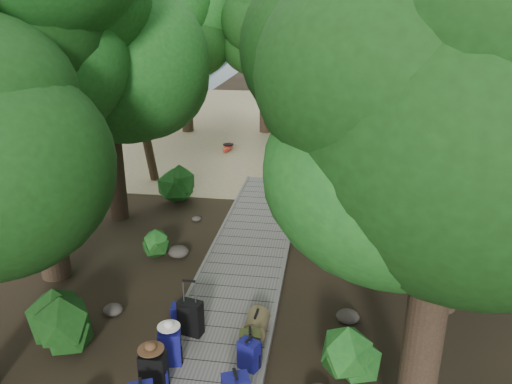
% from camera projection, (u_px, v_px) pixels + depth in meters
% --- Properties ---
extents(ground, '(120.00, 120.00, 0.00)m').
position_uv_depth(ground, '(240.00, 280.00, 11.55)').
color(ground, '#2E2317').
rests_on(ground, ground).
extents(sand_beach, '(40.00, 22.00, 0.02)m').
position_uv_depth(sand_beach, '(294.00, 126.00, 26.36)').
color(sand_beach, tan).
rests_on(sand_beach, ground).
extents(boardwalk, '(2.00, 12.00, 0.12)m').
position_uv_depth(boardwalk, '(247.00, 257.00, 12.45)').
color(boardwalk, slate).
rests_on(boardwalk, ground).
extents(backpack_left_b, '(0.42, 0.30, 0.76)m').
position_uv_depth(backpack_left_b, '(154.00, 370.00, 7.96)').
color(backpack_left_b, black).
rests_on(backpack_left_b, boardwalk).
extents(backpack_left_c, '(0.44, 0.36, 0.70)m').
position_uv_depth(backpack_left_c, '(170.00, 346.00, 8.56)').
color(backpack_left_c, navy).
rests_on(backpack_left_c, boardwalk).
extents(backpack_left_d, '(0.39, 0.31, 0.55)m').
position_uv_depth(backpack_left_d, '(181.00, 315.00, 9.54)').
color(backpack_left_d, navy).
rests_on(backpack_left_d, boardwalk).
extents(backpack_right_c, '(0.41, 0.37, 0.59)m').
position_uv_depth(backpack_right_c, '(249.00, 353.00, 8.47)').
color(backpack_right_c, navy).
rests_on(backpack_right_c, boardwalk).
extents(backpack_right_d, '(0.41, 0.32, 0.56)m').
position_uv_depth(backpack_right_d, '(250.00, 343.00, 8.75)').
color(backpack_right_d, '#3A401B').
rests_on(backpack_right_d, boardwalk).
extents(duffel_right_khaki, '(0.45, 0.64, 0.41)m').
position_uv_depth(duffel_right_khaki, '(256.00, 324.00, 9.40)').
color(duffel_right_khaki, brown).
rests_on(duffel_right_khaki, boardwalk).
extents(suitcase_on_boardwalk, '(0.49, 0.34, 0.69)m').
position_uv_depth(suitcase_on_boardwalk, '(191.00, 318.00, 9.35)').
color(suitcase_on_boardwalk, black).
rests_on(suitcase_on_boardwalk, boardwalk).
extents(lone_suitcase_on_sand, '(0.44, 0.27, 0.68)m').
position_uv_depth(lone_suitcase_on_sand, '(289.00, 164.00, 18.82)').
color(lone_suitcase_on_sand, black).
rests_on(lone_suitcase_on_sand, sand_beach).
extents(hat_brown, '(0.42, 0.42, 0.13)m').
position_uv_depth(hat_brown, '(151.00, 346.00, 7.83)').
color(hat_brown, '#51351E').
rests_on(hat_brown, backpack_left_b).
extents(hat_white, '(0.40, 0.40, 0.13)m').
position_uv_depth(hat_white, '(168.00, 323.00, 8.47)').
color(hat_white, silver).
rests_on(hat_white, backpack_left_c).
extents(kayak, '(0.74, 3.25, 0.32)m').
position_uv_depth(kayak, '(228.00, 146.00, 21.88)').
color(kayak, red).
rests_on(kayak, sand_beach).
extents(sun_lounger, '(1.19, 2.13, 0.66)m').
position_uv_depth(sun_lounger, '(355.00, 156.00, 19.79)').
color(sun_lounger, silver).
rests_on(sun_lounger, sand_beach).
extents(tree_right_a, '(4.61, 4.61, 7.68)m').
position_uv_depth(tree_right_a, '(444.00, 190.00, 6.11)').
color(tree_right_a, black).
rests_on(tree_right_a, ground).
extents(tree_right_b, '(5.26, 5.26, 9.40)m').
position_uv_depth(tree_right_b, '(473.00, 81.00, 8.90)').
color(tree_right_b, black).
rests_on(tree_right_b, ground).
extents(tree_right_c, '(5.68, 5.68, 9.83)m').
position_uv_depth(tree_right_c, '(395.00, 57.00, 10.86)').
color(tree_right_c, black).
rests_on(tree_right_c, ground).
extents(tree_right_d, '(5.61, 5.61, 10.29)m').
position_uv_depth(tree_right_d, '(474.00, 40.00, 12.56)').
color(tree_right_d, black).
rests_on(tree_right_d, ground).
extents(tree_right_e, '(5.41, 5.41, 9.74)m').
position_uv_depth(tree_right_e, '(396.00, 43.00, 15.55)').
color(tree_right_e, black).
rests_on(tree_right_e, ground).
extents(tree_right_f, '(5.46, 5.46, 9.75)m').
position_uv_depth(tree_right_f, '(461.00, 39.00, 17.42)').
color(tree_right_f, black).
rests_on(tree_right_f, ground).
extents(tree_left_b, '(5.28, 5.28, 9.50)m').
position_uv_depth(tree_left_b, '(24.00, 69.00, 10.09)').
color(tree_left_b, black).
rests_on(tree_left_b, ground).
extents(tree_left_c, '(4.45, 4.45, 7.73)m').
position_uv_depth(tree_left_c, '(106.00, 87.00, 13.62)').
color(tree_left_c, black).
rests_on(tree_left_c, ground).
extents(tree_back_a, '(4.61, 4.61, 7.98)m').
position_uv_depth(tree_back_a, '(266.00, 50.00, 23.63)').
color(tree_back_a, black).
rests_on(tree_back_a, ground).
extents(tree_back_b, '(6.21, 6.21, 11.09)m').
position_uv_depth(tree_back_b, '(325.00, 15.00, 24.32)').
color(tree_back_b, black).
rests_on(tree_back_b, ground).
extents(tree_back_c, '(5.27, 5.27, 9.49)m').
position_uv_depth(tree_back_c, '(409.00, 33.00, 23.89)').
color(tree_back_c, black).
rests_on(tree_back_c, ground).
extents(tree_back_d, '(4.84, 4.84, 8.07)m').
position_uv_depth(tree_back_d, '(184.00, 49.00, 23.78)').
color(tree_back_d, black).
rests_on(tree_back_d, ground).
extents(palm_right_a, '(4.33, 4.33, 7.38)m').
position_uv_depth(palm_right_a, '(359.00, 87.00, 14.87)').
color(palm_right_a, '#154513').
rests_on(palm_right_a, ground).
extents(palm_right_b, '(4.41, 4.41, 8.51)m').
position_uv_depth(palm_right_b, '(421.00, 53.00, 19.01)').
color(palm_right_b, '#154513').
rests_on(palm_right_b, ground).
extents(palm_right_c, '(4.72, 4.72, 7.51)m').
position_uv_depth(palm_right_c, '(338.00, 60.00, 21.67)').
color(palm_right_c, '#154513').
rests_on(palm_right_c, ground).
extents(palm_left_a, '(4.26, 4.26, 6.78)m').
position_uv_depth(palm_left_a, '(141.00, 86.00, 16.96)').
color(palm_left_a, '#154513').
rests_on(palm_left_a, ground).
extents(rock_left_b, '(0.41, 0.37, 0.22)m').
position_uv_depth(rock_left_b, '(113.00, 310.00, 10.22)').
color(rock_left_b, '#4C473F').
rests_on(rock_left_b, ground).
extents(rock_left_c, '(0.53, 0.48, 0.29)m').
position_uv_depth(rock_left_c, '(178.00, 252.00, 12.55)').
color(rock_left_c, '#4C473F').
rests_on(rock_left_c, ground).
extents(rock_left_d, '(0.27, 0.24, 0.15)m').
position_uv_depth(rock_left_d, '(197.00, 219.00, 14.67)').
color(rock_left_d, '#4C473F').
rests_on(rock_left_d, ground).
extents(rock_right_b, '(0.47, 0.42, 0.26)m').
position_uv_depth(rock_right_b, '(348.00, 316.00, 9.97)').
color(rock_right_b, '#4C473F').
rests_on(rock_right_b, ground).
extents(rock_right_c, '(0.32, 0.29, 0.18)m').
position_uv_depth(rock_right_c, '(316.00, 251.00, 12.73)').
color(rock_right_c, '#4C473F').
rests_on(rock_right_c, ground).
extents(rock_right_d, '(0.50, 0.45, 0.27)m').
position_uv_depth(rock_right_d, '(352.00, 215.00, 14.79)').
color(rock_right_d, '#4C473F').
rests_on(rock_right_d, ground).
extents(shrub_left_a, '(1.19, 1.19, 1.08)m').
position_uv_depth(shrub_left_a, '(60.00, 324.00, 9.06)').
color(shrub_left_a, '#18511B').
rests_on(shrub_left_a, ground).
extents(shrub_left_b, '(0.84, 0.84, 0.76)m').
position_uv_depth(shrub_left_b, '(160.00, 244.00, 12.45)').
color(shrub_left_b, '#18511B').
rests_on(shrub_left_b, ground).
extents(shrub_left_c, '(1.35, 1.35, 1.21)m').
position_uv_depth(shrub_left_c, '(181.00, 184.00, 15.94)').
color(shrub_left_c, '#18511B').
rests_on(shrub_left_c, ground).
extents(shrub_right_a, '(0.96, 0.96, 0.86)m').
position_uv_depth(shrub_right_a, '(349.00, 356.00, 8.38)').
color(shrub_right_a, '#18511B').
rests_on(shrub_right_a, ground).
extents(shrub_right_b, '(1.41, 1.41, 1.27)m').
position_uv_depth(shrub_right_b, '(343.00, 219.00, 13.24)').
color(shrub_right_b, '#18511B').
rests_on(shrub_right_b, ground).
extents(shrub_right_c, '(0.90, 0.90, 0.81)m').
position_uv_depth(shrub_right_c, '(329.00, 189.00, 16.11)').
color(shrub_right_c, '#18511B').
rests_on(shrub_right_c, ground).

